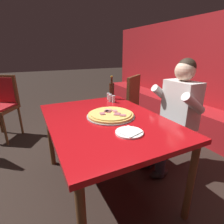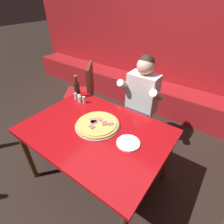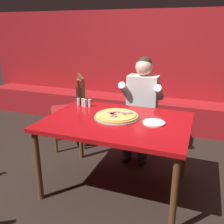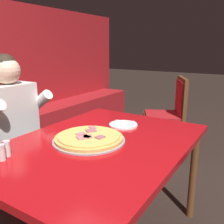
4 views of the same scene
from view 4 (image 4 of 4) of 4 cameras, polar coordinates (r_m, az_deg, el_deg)
The scene contains 7 objects.
main_dining_table at distance 1.57m, azimuth -2.96°, elevation -9.29°, with size 1.39×1.00×0.76m.
pizza at distance 1.56m, azimuth -5.30°, elevation -5.96°, with size 0.45×0.45×0.05m.
plate_white_paper at distance 1.84m, azimuth 2.59°, elevation -2.92°, with size 0.21×0.21×0.02m.
shaker_parmesan at distance 1.41m, azimuth -23.86°, elevation -8.61°, with size 0.04×0.04×0.09m.
shaker_oregano at distance 1.45m, azimuth -22.85°, elevation -7.85°, with size 0.04×0.04×0.09m.
diner_seated_blue_shirt at distance 2.13m, azimuth -20.47°, elevation -3.16°, with size 0.53×0.53×1.27m.
dining_chair_by_booth at distance 3.00m, azimuth 13.09°, elevation 0.14°, with size 0.59×0.59×0.99m.
Camera 4 is at (-1.17, -0.83, 1.33)m, focal length 40.00 mm.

